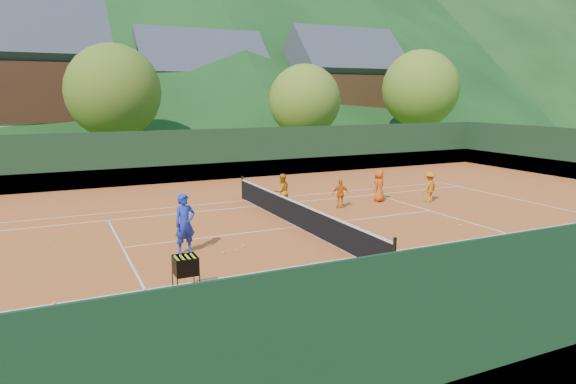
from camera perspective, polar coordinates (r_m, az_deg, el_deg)
name	(u,v)px	position (r m, az deg, el deg)	size (l,w,h in m)	color
ground	(298,227)	(19.52, 1.07, -3.93)	(400.00, 400.00, 0.00)	#2B4F18
clay_court	(298,227)	(19.52, 1.07, -3.90)	(40.00, 24.00, 0.02)	#C4541F
coach	(185,224)	(16.39, -11.39, -3.49)	(0.69, 0.46, 1.90)	#1B2EB4
student_a	(282,191)	(22.48, -0.67, 0.09)	(0.75, 0.59, 1.55)	orange
student_b	(341,194)	(22.69, 5.86, -0.20)	(0.76, 0.31, 1.29)	orange
student_c	(379,186)	(24.34, 10.10, 0.69)	(0.74, 0.48, 1.51)	#DB5513
student_d	(429,187)	(24.73, 15.43, 0.55)	(0.93, 0.54, 1.45)	orange
tennis_ball_0	(403,339)	(11.07, 12.61, -15.66)	(0.07, 0.07, 0.07)	#D4EA27
tennis_ball_1	(119,314)	(12.53, -18.28, -12.74)	(0.07, 0.07, 0.07)	#D4EA27
tennis_ball_2	(319,311)	(12.08, 3.50, -13.09)	(0.07, 0.07, 0.07)	#D4EA27
tennis_ball_3	(288,372)	(9.71, -0.02, -19.40)	(0.07, 0.07, 0.07)	#D4EA27
tennis_ball_4	(462,281)	(14.64, 18.81, -9.34)	(0.07, 0.07, 0.07)	#D4EA27
tennis_ball_5	(80,328)	(12.10, -22.11, -13.86)	(0.07, 0.07, 0.07)	#D4EA27
tennis_ball_6	(431,318)	(12.18, 15.62, -13.29)	(0.07, 0.07, 0.07)	#D4EA27
tennis_ball_7	(323,269)	(14.81, 3.91, -8.54)	(0.07, 0.07, 0.07)	#D4EA27
tennis_ball_8	(418,306)	(12.70, 14.29, -12.20)	(0.07, 0.07, 0.07)	#D4EA27
tennis_ball_9	(219,286)	(13.63, -7.64, -10.33)	(0.07, 0.07, 0.07)	#D4EA27
tennis_ball_10	(159,318)	(12.08, -14.19, -13.42)	(0.07, 0.07, 0.07)	#D4EA27
tennis_ball_11	(510,312)	(13.03, 23.41, -12.18)	(0.07, 0.07, 0.07)	#D4EA27
tennis_ball_12	(237,251)	(16.53, -5.71, -6.50)	(0.07, 0.07, 0.07)	#D4EA27
tennis_ball_13	(318,318)	(11.77, 3.38, -13.75)	(0.07, 0.07, 0.07)	#D4EA27
tennis_ball_14	(431,254)	(16.73, 15.65, -6.65)	(0.07, 0.07, 0.07)	#D4EA27
tennis_ball_15	(379,339)	(10.98, 10.13, -15.81)	(0.07, 0.07, 0.07)	#D4EA27
tennis_ball_16	(459,225)	(20.67, 18.49, -3.51)	(0.07, 0.07, 0.07)	#D4EA27
tennis_ball_18	(54,303)	(13.70, -24.54, -11.13)	(0.07, 0.07, 0.07)	#D4EA27
tennis_ball_19	(536,243)	(19.15, 25.89, -5.15)	(0.07, 0.07, 0.07)	#D4EA27
tennis_ball_20	(457,220)	(21.51, 18.31, -2.96)	(0.07, 0.07, 0.07)	#D4EA27
tennis_ball_21	(243,246)	(16.99, -5.01, -6.02)	(0.07, 0.07, 0.07)	#D4EA27
tennis_ball_22	(223,252)	(16.41, -7.21, -6.66)	(0.07, 0.07, 0.07)	#D4EA27
tennis_ball_23	(61,324)	(12.49, -23.92, -13.22)	(0.07, 0.07, 0.07)	#D4EA27
tennis_ball_24	(467,222)	(21.26, 19.31, -3.18)	(0.07, 0.07, 0.07)	#D4EA27
tennis_ball_25	(382,316)	(12.00, 10.40, -13.43)	(0.07, 0.07, 0.07)	#D4EA27
court_lines	(298,227)	(19.51, 1.07, -3.87)	(23.83, 11.03, 0.00)	white
tennis_net	(298,214)	(19.40, 1.08, -2.45)	(0.10, 12.07, 1.10)	black
perimeter_fence	(298,194)	(19.24, 1.09, -0.28)	(40.40, 24.24, 3.00)	#15311B
ball_hopper	(185,266)	(13.06, -11.32, -8.09)	(0.57, 0.57, 1.00)	black
chalet_left	(19,86)	(46.96, -27.70, 10.35)	(13.80, 9.93, 12.92)	beige
chalet_mid	(201,95)	(52.92, -9.64, 10.59)	(12.65, 8.82, 11.45)	beige
chalet_right	(342,92)	(54.85, 6.04, 10.95)	(11.50, 8.82, 11.91)	beige
tree_b	(114,91)	(37.19, -18.80, 10.53)	(6.40, 6.40, 8.40)	#42281A
tree_c	(305,101)	(40.36, 1.89, 10.12)	(5.60, 5.60, 7.35)	#402A19
tree_d	(420,89)	(47.83, 14.48, 11.05)	(6.80, 6.80, 8.93)	#402919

